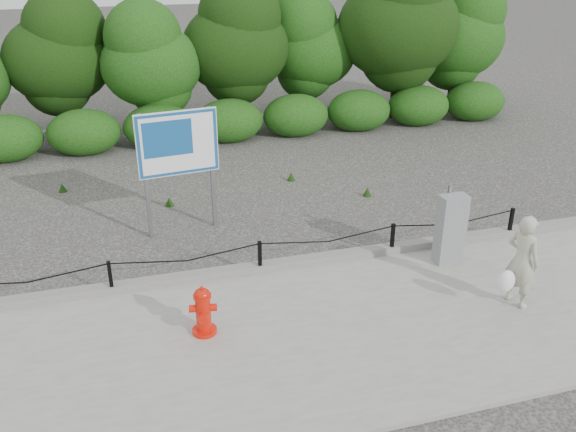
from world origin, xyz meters
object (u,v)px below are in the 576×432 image
(fire_hydrant, at_px, (203,311))
(utility_cabinet, at_px, (450,229))
(advertising_sign, at_px, (178,149))
(pedestrian, at_px, (521,262))

(fire_hydrant, distance_m, utility_cabinet, 4.66)
(utility_cabinet, xyz_separation_m, advertising_sign, (-4.40, 2.65, 1.03))
(pedestrian, height_order, utility_cabinet, pedestrian)
(fire_hydrant, distance_m, pedestrian, 4.94)
(pedestrian, distance_m, utility_cabinet, 1.59)
(fire_hydrant, height_order, pedestrian, pedestrian)
(pedestrian, height_order, advertising_sign, advertising_sign)
(pedestrian, relative_size, advertising_sign, 0.62)
(fire_hydrant, xyz_separation_m, pedestrian, (4.89, -0.59, 0.38))
(fire_hydrant, relative_size, advertising_sign, 0.31)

